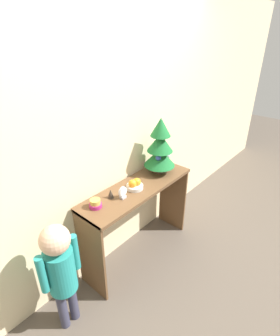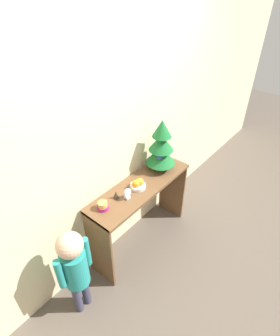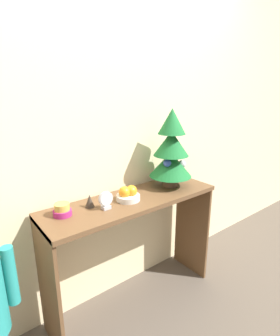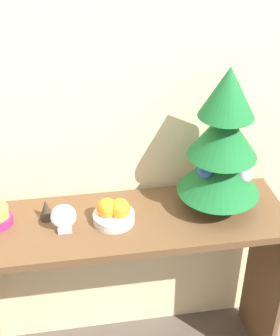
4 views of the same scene
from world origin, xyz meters
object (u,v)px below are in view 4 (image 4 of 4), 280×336
at_px(fruit_bowl, 114,213).
at_px(figurine, 46,210).
at_px(mini_tree, 223,146).
at_px(desk_clock, 64,219).

height_order(fruit_bowl, figurine, fruit_bowl).
distance_m(mini_tree, figurine, 0.69).
height_order(mini_tree, fruit_bowl, mini_tree).
bearing_deg(figurine, mini_tree, -2.75).
xyz_separation_m(desk_clock, figurine, (-0.06, 0.08, -0.01)).
distance_m(mini_tree, desk_clock, 0.62).
xyz_separation_m(fruit_bowl, figurine, (-0.24, 0.06, 0.00)).
relative_size(mini_tree, fruit_bowl, 3.68).
bearing_deg(figurine, fruit_bowl, -13.06).
bearing_deg(mini_tree, desk_clock, -174.81).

